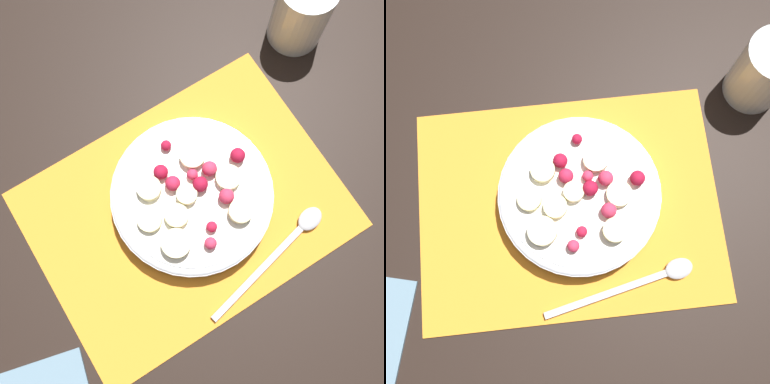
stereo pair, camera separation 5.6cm
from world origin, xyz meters
TOP-DOWN VIEW (x-y plane):
  - ground_plane at (0.00, 0.00)m, footprint 3.00×3.00m
  - placemat at (0.00, 0.00)m, footprint 0.42×0.31m
  - fruit_bowl at (0.02, 0.01)m, footprint 0.22×0.22m
  - spoon at (0.09, -0.11)m, footprint 0.21×0.06m
  - drinking_glass at (0.29, 0.15)m, footprint 0.08×0.08m

SIDE VIEW (x-z plane):
  - ground_plane at x=0.00m, z-range 0.00..0.00m
  - placemat at x=0.00m, z-range 0.00..0.01m
  - spoon at x=0.09m, z-range 0.01..0.01m
  - fruit_bowl at x=0.02m, z-range 0.00..0.05m
  - drinking_glass at x=0.29m, z-range 0.00..0.10m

